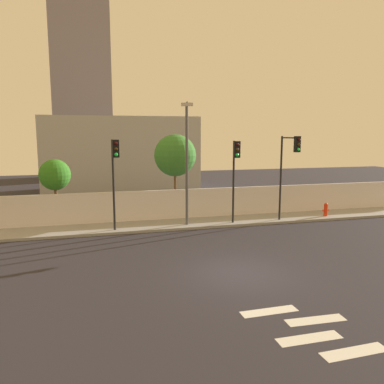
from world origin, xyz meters
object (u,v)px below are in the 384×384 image
object	(u,v)px
traffic_light_right	(289,160)
roadside_tree_midleft	(175,156)
traffic_light_center	(115,166)
street_lamp_curbside	(187,155)
traffic_light_left	(235,164)
roadside_tree_leftmost	(55,175)
fire_hydrant	(326,209)

from	to	relation	value
traffic_light_right	roadside_tree_midleft	bearing A→B (deg)	147.47
traffic_light_center	street_lamp_curbside	world-z (taller)	street_lamp_curbside
traffic_light_left	roadside_tree_midleft	world-z (taller)	roadside_tree_midleft
traffic_light_right	roadside_tree_leftmost	world-z (taller)	traffic_light_right
traffic_light_right	street_lamp_curbside	bearing A→B (deg)	173.38
traffic_light_center	roadside_tree_leftmost	xyz separation A→B (m)	(-3.28, 3.58, -0.78)
traffic_light_center	traffic_light_right	xyz separation A→B (m)	(9.96, -0.22, 0.13)
roadside_tree_leftmost	street_lamp_curbside	bearing A→B (deg)	-23.08
fire_hydrant	roadside_tree_leftmost	size ratio (longest dim) A/B	0.22
roadside_tree_midleft	traffic_light_left	bearing A→B (deg)	-54.50
traffic_light_center	street_lamp_curbside	bearing A→B (deg)	6.75
traffic_light_center	roadside_tree_midleft	xyz separation A→B (m)	(4.01, 3.58, 0.27)
street_lamp_curbside	roadside_tree_midleft	size ratio (longest dim) A/B	1.28
traffic_light_center	roadside_tree_leftmost	world-z (taller)	traffic_light_center
roadside_tree_leftmost	roadside_tree_midleft	xyz separation A→B (m)	(7.29, 0.00, 1.05)
street_lamp_curbside	roadside_tree_leftmost	bearing A→B (deg)	156.92
traffic_light_left	roadside_tree_midleft	distance (m)	4.58
roadside_tree_midleft	traffic_light_right	bearing A→B (deg)	-32.53
traffic_light_left	street_lamp_curbside	size ratio (longest dim) A/B	0.70
traffic_light_right	roadside_tree_midleft	size ratio (longest dim) A/B	0.95
fire_hydrant	roadside_tree_midleft	xyz separation A→B (m)	(-9.18, 2.90, 3.37)
traffic_light_center	roadside_tree_midleft	distance (m)	5.38
traffic_light_left	street_lamp_curbside	bearing A→B (deg)	167.00
street_lamp_curbside	roadside_tree_leftmost	size ratio (longest dim) A/B	1.76
traffic_light_right	fire_hydrant	size ratio (longest dim) A/B	6.02
roadside_tree_leftmost	traffic_light_right	bearing A→B (deg)	-16.00
fire_hydrant	roadside_tree_leftmost	bearing A→B (deg)	170.01
traffic_light_right	traffic_light_center	bearing A→B (deg)	178.75
traffic_light_right	fire_hydrant	distance (m)	4.66
traffic_light_center	fire_hydrant	size ratio (longest dim) A/B	5.83
traffic_light_left	fire_hydrant	xyz separation A→B (m)	(6.52, 0.82, -3.05)
fire_hydrant	roadside_tree_midleft	bearing A→B (deg)	162.46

